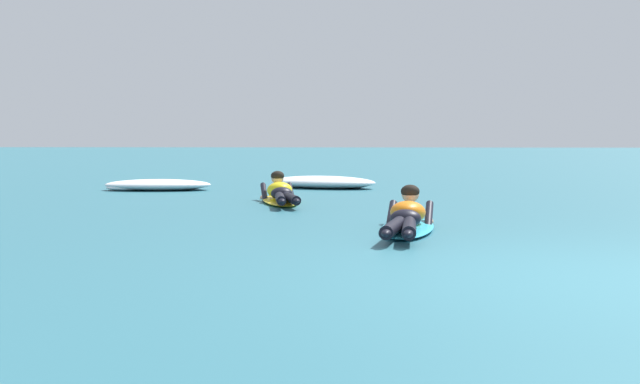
% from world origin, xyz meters
% --- Properties ---
extents(ground_plane, '(120.00, 120.00, 0.00)m').
position_xyz_m(ground_plane, '(0.00, 10.00, 0.00)').
color(ground_plane, '#2D6B7A').
extents(surfer_near, '(0.84, 2.66, 0.54)m').
position_xyz_m(surfer_near, '(-1.19, 2.79, 0.14)').
color(surfer_near, '#2DB2D1').
rests_on(surfer_near, ground).
extents(surfer_far, '(0.94, 2.60, 0.54)m').
position_xyz_m(surfer_far, '(-2.98, 6.43, 0.14)').
color(surfer_far, yellow).
rests_on(surfer_far, ground).
extents(whitewater_mid_left, '(2.52, 1.85, 0.25)m').
position_xyz_m(whitewater_mid_left, '(-2.49, 10.18, 0.12)').
color(whitewater_mid_left, white).
rests_on(whitewater_mid_left, ground).
extents(whitewater_back, '(2.14, 1.13, 0.22)m').
position_xyz_m(whitewater_back, '(-5.69, 9.36, 0.10)').
color(whitewater_back, white).
rests_on(whitewater_back, ground).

